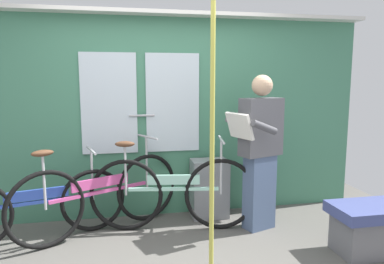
{
  "coord_description": "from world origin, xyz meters",
  "views": [
    {
      "loc": [
        -0.43,
        -2.74,
        1.57
      ],
      "look_at": [
        0.24,
        0.64,
        1.06
      ],
      "focal_mm": 34.08,
      "sensor_mm": 36.0,
      "label": 1
    }
  ],
  "objects_px": {
    "bicycle_by_pole": "(173,193)",
    "trash_bin_by_wall": "(209,188)",
    "bicycle_near_door": "(100,195)",
    "passenger_reading_newspaper": "(260,149)",
    "handrail_pole": "(212,140)",
    "bench_seat_corner": "(370,227)",
    "bicycle_leaning_behind": "(36,206)"
  },
  "relations": [
    {
      "from": "handrail_pole",
      "to": "bench_seat_corner",
      "type": "distance_m",
      "value": 1.76
    },
    {
      "from": "trash_bin_by_wall",
      "to": "passenger_reading_newspaper",
      "type": "bearing_deg",
      "value": -44.82
    },
    {
      "from": "bench_seat_corner",
      "to": "bicycle_by_pole",
      "type": "bearing_deg",
      "value": 152.87
    },
    {
      "from": "bicycle_leaning_behind",
      "to": "bench_seat_corner",
      "type": "xyz_separation_m",
      "value": [
        3.0,
        -0.85,
        -0.11
      ]
    },
    {
      "from": "passenger_reading_newspaper",
      "to": "handrail_pole",
      "type": "relative_size",
      "value": 0.72
    },
    {
      "from": "handrail_pole",
      "to": "trash_bin_by_wall",
      "type": "bearing_deg",
      "value": 76.73
    },
    {
      "from": "trash_bin_by_wall",
      "to": "handrail_pole",
      "type": "bearing_deg",
      "value": -103.27
    },
    {
      "from": "bicycle_by_pole",
      "to": "bench_seat_corner",
      "type": "bearing_deg",
      "value": -17.86
    },
    {
      "from": "bicycle_by_pole",
      "to": "bench_seat_corner",
      "type": "xyz_separation_m",
      "value": [
        1.67,
        -0.86,
        -0.16
      ]
    },
    {
      "from": "bicycle_near_door",
      "to": "trash_bin_by_wall",
      "type": "xyz_separation_m",
      "value": [
        1.2,
        0.23,
        -0.07
      ]
    },
    {
      "from": "bicycle_near_door",
      "to": "passenger_reading_newspaper",
      "type": "xyz_separation_m",
      "value": [
        1.62,
        -0.19,
        0.45
      ]
    },
    {
      "from": "bicycle_by_pole",
      "to": "handrail_pole",
      "type": "distance_m",
      "value": 1.26
    },
    {
      "from": "bicycle_by_pole",
      "to": "trash_bin_by_wall",
      "type": "distance_m",
      "value": 0.55
    },
    {
      "from": "bicycle_leaning_behind",
      "to": "bench_seat_corner",
      "type": "relative_size",
      "value": 2.38
    },
    {
      "from": "bicycle_by_pole",
      "to": "trash_bin_by_wall",
      "type": "relative_size",
      "value": 2.6
    },
    {
      "from": "bicycle_leaning_behind",
      "to": "handrail_pole",
      "type": "xyz_separation_m",
      "value": [
        1.48,
        -1.02,
        0.77
      ]
    },
    {
      "from": "bicycle_near_door",
      "to": "passenger_reading_newspaper",
      "type": "bearing_deg",
      "value": -34.83
    },
    {
      "from": "handrail_pole",
      "to": "bicycle_near_door",
      "type": "bearing_deg",
      "value": 129.19
    },
    {
      "from": "bicycle_near_door",
      "to": "bench_seat_corner",
      "type": "xyz_separation_m",
      "value": [
        2.41,
        -0.92,
        -0.16
      ]
    },
    {
      "from": "bicycle_near_door",
      "to": "bicycle_by_pole",
      "type": "distance_m",
      "value": 0.74
    },
    {
      "from": "bicycle_by_pole",
      "to": "trash_bin_by_wall",
      "type": "height_order",
      "value": "bicycle_by_pole"
    },
    {
      "from": "handrail_pole",
      "to": "bench_seat_corner",
      "type": "height_order",
      "value": "handrail_pole"
    },
    {
      "from": "trash_bin_by_wall",
      "to": "bench_seat_corner",
      "type": "distance_m",
      "value": 1.67
    },
    {
      "from": "trash_bin_by_wall",
      "to": "bench_seat_corner",
      "type": "relative_size",
      "value": 0.94
    },
    {
      "from": "trash_bin_by_wall",
      "to": "bicycle_leaning_behind",
      "type": "bearing_deg",
      "value": -170.66
    },
    {
      "from": "bicycle_near_door",
      "to": "bicycle_leaning_behind",
      "type": "bearing_deg",
      "value": 158.39
    },
    {
      "from": "bench_seat_corner",
      "to": "trash_bin_by_wall",
      "type": "bearing_deg",
      "value": 136.54
    },
    {
      "from": "passenger_reading_newspaper",
      "to": "bench_seat_corner",
      "type": "relative_size",
      "value": 2.3
    },
    {
      "from": "passenger_reading_newspaper",
      "to": "trash_bin_by_wall",
      "type": "distance_m",
      "value": 0.79
    },
    {
      "from": "bicycle_leaning_behind",
      "to": "bicycle_by_pole",
      "type": "xyz_separation_m",
      "value": [
        1.33,
        0.0,
        0.05
      ]
    },
    {
      "from": "handrail_pole",
      "to": "bench_seat_corner",
      "type": "relative_size",
      "value": 3.2
    },
    {
      "from": "bicycle_by_pole",
      "to": "handrail_pole",
      "type": "bearing_deg",
      "value": -72.33
    }
  ]
}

